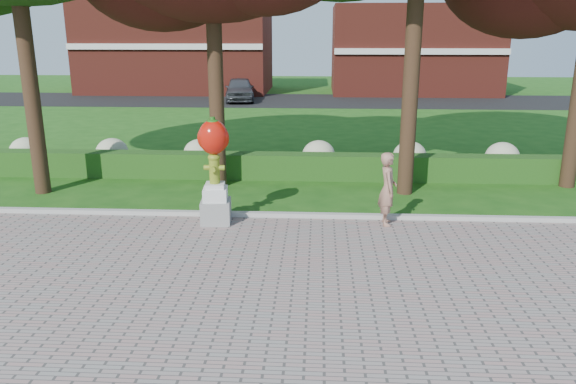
% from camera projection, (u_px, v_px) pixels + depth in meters
% --- Properties ---
extents(ground, '(100.00, 100.00, 0.00)m').
position_uv_depth(ground, '(267.00, 266.00, 11.17)').
color(ground, '#1B4F13').
rests_on(ground, ground).
extents(curb, '(40.00, 0.18, 0.15)m').
position_uv_depth(curb, '(278.00, 216.00, 14.03)').
color(curb, '#ADADA5').
rests_on(curb, ground).
extents(lawn_hedge, '(24.00, 0.70, 0.80)m').
position_uv_depth(lawn_hedge, '(287.00, 166.00, 17.78)').
color(lawn_hedge, '#184313').
rests_on(lawn_hedge, ground).
extents(hydrangea_row, '(20.10, 1.10, 0.99)m').
position_uv_depth(hydrangea_row, '(306.00, 155.00, 18.67)').
color(hydrangea_row, beige).
rests_on(hydrangea_row, ground).
extents(street, '(50.00, 8.00, 0.02)m').
position_uv_depth(street, '(305.00, 101.00, 38.05)').
color(street, black).
rests_on(street, ground).
extents(building_left, '(14.00, 8.00, 7.00)m').
position_uv_depth(building_left, '(178.00, 45.00, 43.38)').
color(building_left, maroon).
rests_on(building_left, ground).
extents(building_right, '(12.00, 8.00, 6.40)m').
position_uv_depth(building_right, '(412.00, 50.00, 42.51)').
color(building_right, maroon).
rests_on(building_right, ground).
extents(hydrant_sculpture, '(0.76, 0.76, 2.57)m').
position_uv_depth(hydrant_sculpture, '(214.00, 168.00, 13.27)').
color(hydrant_sculpture, gray).
rests_on(hydrant_sculpture, walkway).
extents(woman, '(0.44, 0.65, 1.76)m').
position_uv_depth(woman, '(388.00, 189.00, 13.28)').
color(woman, '#9F6F5A').
rests_on(woman, walkway).
extents(parked_car, '(2.45, 4.82, 1.57)m').
position_uv_depth(parked_car, '(240.00, 89.00, 37.54)').
color(parked_car, '#3E4046').
rests_on(parked_car, street).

